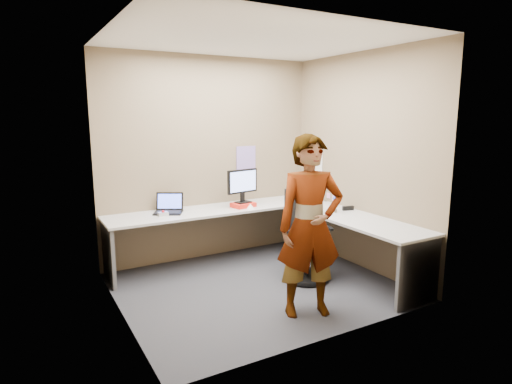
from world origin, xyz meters
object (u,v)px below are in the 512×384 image
office_chair (305,243)px  monitor (242,183)px  desk (272,224)px  person (310,226)px

office_chair → monitor: bearing=128.2°
monitor → desk: bearing=-84.9°
office_chair → desk: bearing=133.5°
monitor → person: person is taller
person → monitor: bearing=102.4°
office_chair → person: size_ratio=0.59×
monitor → office_chair: (0.35, -0.95, -0.62)m
desk → monitor: 0.71m
office_chair → person: 1.03m
monitor → person: bearing=-106.1°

